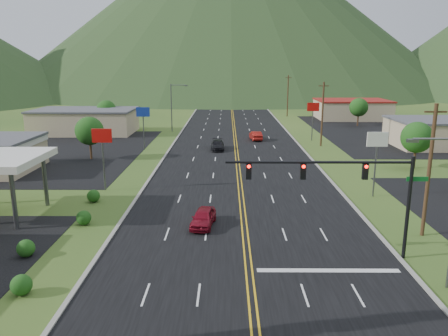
{
  "coord_description": "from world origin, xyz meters",
  "views": [
    {
      "loc": [
        -1.4,
        -13.29,
        12.76
      ],
      "look_at": [
        -1.64,
        21.12,
        4.5
      ],
      "focal_mm": 35.0,
      "sensor_mm": 36.0,
      "label": 1
    }
  ],
  "objects_px": {
    "traffic_signal": "(349,181)",
    "car_dark_mid": "(218,145)",
    "streetlight_west": "(173,104)",
    "car_red_near": "(203,218)",
    "car_red_far": "(256,136)"
  },
  "relations": [
    {
      "from": "traffic_signal",
      "to": "car_dark_mid",
      "type": "bearing_deg",
      "value": 103.9
    },
    {
      "from": "traffic_signal",
      "to": "streetlight_west",
      "type": "height_order",
      "value": "streetlight_west"
    },
    {
      "from": "car_red_near",
      "to": "streetlight_west",
      "type": "bearing_deg",
      "value": 107.38
    },
    {
      "from": "car_dark_mid",
      "to": "car_red_far",
      "type": "distance_m",
      "value": 10.81
    },
    {
      "from": "streetlight_west",
      "to": "car_red_near",
      "type": "xyz_separation_m",
      "value": [
        8.38,
        -50.27,
        -4.48
      ]
    },
    {
      "from": "traffic_signal",
      "to": "car_red_far",
      "type": "xyz_separation_m",
      "value": [
        -2.98,
        46.38,
        -4.58
      ]
    },
    {
      "from": "streetlight_west",
      "to": "car_red_near",
      "type": "distance_m",
      "value": 51.16
    },
    {
      "from": "traffic_signal",
      "to": "car_red_near",
      "type": "xyz_separation_m",
      "value": [
        -9.78,
        5.74,
        -4.63
      ]
    },
    {
      "from": "car_red_far",
      "to": "car_dark_mid",
      "type": "bearing_deg",
      "value": 47.39
    },
    {
      "from": "car_red_near",
      "to": "car_dark_mid",
      "type": "relative_size",
      "value": 0.86
    },
    {
      "from": "streetlight_west",
      "to": "car_red_far",
      "type": "relative_size",
      "value": 1.98
    },
    {
      "from": "traffic_signal",
      "to": "car_red_near",
      "type": "height_order",
      "value": "traffic_signal"
    },
    {
      "from": "car_red_far",
      "to": "streetlight_west",
      "type": "bearing_deg",
      "value": -39.14
    },
    {
      "from": "streetlight_west",
      "to": "car_dark_mid",
      "type": "distance_m",
      "value": 20.9
    },
    {
      "from": "streetlight_west",
      "to": "car_red_near",
      "type": "height_order",
      "value": "streetlight_west"
    }
  ]
}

